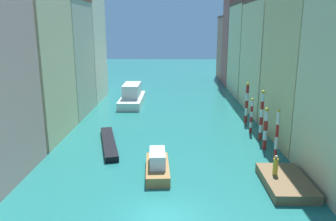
{
  "coord_description": "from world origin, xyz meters",
  "views": [
    {
      "loc": [
        0.71,
        -17.52,
        11.02
      ],
      "look_at": [
        -0.0,
        20.42,
        1.5
      ],
      "focal_mm": 35.53,
      "sensor_mm": 36.0,
      "label": 1
    }
  ],
  "objects_px": {
    "vaporetto_white": "(132,96)",
    "waterfront_dock": "(286,182)",
    "mooring_pole_3": "(251,115)",
    "gondola_black": "(109,143)",
    "mooring_pole_0": "(277,135)",
    "mooring_pole_1": "(266,128)",
    "motorboat_0": "(157,165)",
    "mooring_pole_2": "(262,115)",
    "mooring_pole_4": "(247,102)",
    "person_on_dock": "(276,166)"
  },
  "relations": [
    {
      "from": "waterfront_dock",
      "to": "mooring_pole_0",
      "type": "relative_size",
      "value": 1.19
    },
    {
      "from": "motorboat_0",
      "to": "mooring_pole_4",
      "type": "bearing_deg",
      "value": 55.73
    },
    {
      "from": "waterfront_dock",
      "to": "vaporetto_white",
      "type": "xyz_separation_m",
      "value": [
        -14.15,
        25.87,
        0.85
      ]
    },
    {
      "from": "vaporetto_white",
      "to": "gondola_black",
      "type": "bearing_deg",
      "value": -90.22
    },
    {
      "from": "motorboat_0",
      "to": "vaporetto_white",
      "type": "bearing_deg",
      "value": 101.63
    },
    {
      "from": "mooring_pole_2",
      "to": "vaporetto_white",
      "type": "relative_size",
      "value": 0.55
    },
    {
      "from": "mooring_pole_2",
      "to": "waterfront_dock",
      "type": "bearing_deg",
      "value": -93.95
    },
    {
      "from": "mooring_pole_0",
      "to": "vaporetto_white",
      "type": "xyz_separation_m",
      "value": [
        -14.75,
        21.18,
        -1.13
      ]
    },
    {
      "from": "mooring_pole_2",
      "to": "mooring_pole_1",
      "type": "bearing_deg",
      "value": -95.48
    },
    {
      "from": "mooring_pole_1",
      "to": "person_on_dock",
      "type": "bearing_deg",
      "value": -98.93
    },
    {
      "from": "mooring_pole_3",
      "to": "mooring_pole_4",
      "type": "xyz_separation_m",
      "value": [
        0.29,
        3.88,
        0.53
      ]
    },
    {
      "from": "mooring_pole_0",
      "to": "mooring_pole_1",
      "type": "distance_m",
      "value": 2.88
    },
    {
      "from": "mooring_pole_3",
      "to": "gondola_black",
      "type": "bearing_deg",
      "value": -163.58
    },
    {
      "from": "waterfront_dock",
      "to": "mooring_pole_3",
      "type": "bearing_deg",
      "value": 88.81
    },
    {
      "from": "mooring_pole_0",
      "to": "vaporetto_white",
      "type": "bearing_deg",
      "value": 124.87
    },
    {
      "from": "mooring_pole_2",
      "to": "mooring_pole_4",
      "type": "bearing_deg",
      "value": 91.35
    },
    {
      "from": "mooring_pole_0",
      "to": "mooring_pole_4",
      "type": "bearing_deg",
      "value": 90.25
    },
    {
      "from": "waterfront_dock",
      "to": "gondola_black",
      "type": "height_order",
      "value": "waterfront_dock"
    },
    {
      "from": "waterfront_dock",
      "to": "mooring_pole_2",
      "type": "xyz_separation_m",
      "value": [
        0.7,
        10.12,
        2.27
      ]
    },
    {
      "from": "waterfront_dock",
      "to": "vaporetto_white",
      "type": "bearing_deg",
      "value": 118.68
    },
    {
      "from": "person_on_dock",
      "to": "vaporetto_white",
      "type": "xyz_separation_m",
      "value": [
        -13.5,
        25.33,
        -0.17
      ]
    },
    {
      "from": "mooring_pole_1",
      "to": "mooring_pole_2",
      "type": "relative_size",
      "value": 0.78
    },
    {
      "from": "gondola_black",
      "to": "waterfront_dock",
      "type": "bearing_deg",
      "value": -30.02
    },
    {
      "from": "waterfront_dock",
      "to": "motorboat_0",
      "type": "xyz_separation_m",
      "value": [
        -9.24,
        1.99,
        0.35
      ]
    },
    {
      "from": "mooring_pole_1",
      "to": "mooring_pole_4",
      "type": "relative_size",
      "value": 0.82
    },
    {
      "from": "mooring_pole_1",
      "to": "mooring_pole_4",
      "type": "height_order",
      "value": "mooring_pole_4"
    },
    {
      "from": "mooring_pole_3",
      "to": "gondola_black",
      "type": "xyz_separation_m",
      "value": [
        -14.48,
        -4.27,
        -1.69
      ]
    },
    {
      "from": "gondola_black",
      "to": "motorboat_0",
      "type": "xyz_separation_m",
      "value": [
        4.98,
        -6.22,
        0.42
      ]
    },
    {
      "from": "person_on_dock",
      "to": "motorboat_0",
      "type": "relative_size",
      "value": 0.29
    },
    {
      "from": "mooring_pole_1",
      "to": "gondola_black",
      "type": "xyz_separation_m",
      "value": [
        -14.67,
        0.67,
        -1.79
      ]
    },
    {
      "from": "mooring_pole_0",
      "to": "mooring_pole_2",
      "type": "distance_m",
      "value": 5.44
    },
    {
      "from": "mooring_pole_0",
      "to": "mooring_pole_3",
      "type": "height_order",
      "value": "mooring_pole_0"
    },
    {
      "from": "mooring_pole_0",
      "to": "mooring_pole_3",
      "type": "relative_size",
      "value": 1.19
    },
    {
      "from": "motorboat_0",
      "to": "mooring_pole_0",
      "type": "bearing_deg",
      "value": 15.34
    },
    {
      "from": "person_on_dock",
      "to": "mooring_pole_4",
      "type": "distance_m",
      "value": 15.91
    },
    {
      "from": "vaporetto_white",
      "to": "waterfront_dock",
      "type": "bearing_deg",
      "value": -61.32
    },
    {
      "from": "gondola_black",
      "to": "mooring_pole_1",
      "type": "bearing_deg",
      "value": -2.6
    },
    {
      "from": "mooring_pole_4",
      "to": "mooring_pole_2",
      "type": "bearing_deg",
      "value": -88.65
    },
    {
      "from": "waterfront_dock",
      "to": "mooring_pole_2",
      "type": "distance_m",
      "value": 10.4
    },
    {
      "from": "mooring_pole_3",
      "to": "mooring_pole_4",
      "type": "height_order",
      "value": "mooring_pole_4"
    },
    {
      "from": "person_on_dock",
      "to": "mooring_pole_1",
      "type": "height_order",
      "value": "mooring_pole_1"
    },
    {
      "from": "person_on_dock",
      "to": "mooring_pole_4",
      "type": "xyz_separation_m",
      "value": [
        1.2,
        15.82,
        1.12
      ]
    },
    {
      "from": "person_on_dock",
      "to": "gondola_black",
      "type": "height_order",
      "value": "person_on_dock"
    },
    {
      "from": "mooring_pole_0",
      "to": "motorboat_0",
      "type": "height_order",
      "value": "mooring_pole_0"
    },
    {
      "from": "mooring_pole_4",
      "to": "waterfront_dock",
      "type": "bearing_deg",
      "value": -91.93
    },
    {
      "from": "waterfront_dock",
      "to": "mooring_pole_0",
      "type": "xyz_separation_m",
      "value": [
        0.6,
        4.69,
        1.98
      ]
    },
    {
      "from": "waterfront_dock",
      "to": "mooring_pole_4",
      "type": "relative_size",
      "value": 1.11
    },
    {
      "from": "mooring_pole_0",
      "to": "mooring_pole_3",
      "type": "bearing_deg",
      "value": 92.53
    },
    {
      "from": "mooring_pole_2",
      "to": "gondola_black",
      "type": "bearing_deg",
      "value": -172.71
    },
    {
      "from": "mooring_pole_0",
      "to": "gondola_black",
      "type": "xyz_separation_m",
      "value": [
        -14.82,
        3.52,
        -2.05
      ]
    }
  ]
}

